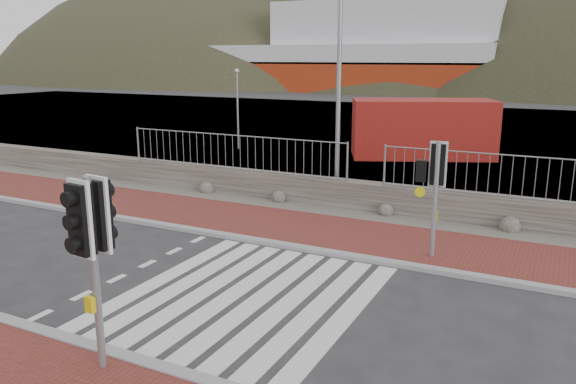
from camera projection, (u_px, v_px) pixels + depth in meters
The scene contains 16 objects.
ground at pixel (247, 296), 11.34m from camera, with size 220.00×220.00×0.00m, color #28282B.
sidewalk_far at pixel (332, 233), 15.24m from camera, with size 40.00×3.00×0.08m, color maroon.
kerb_near at pixel (148, 364), 8.73m from camera, with size 40.00×0.25×0.12m, color gray.
kerb_far at pixel (309, 249), 13.93m from camera, with size 40.00×0.25×0.12m, color gray.
zebra_crossing at pixel (247, 296), 11.34m from camera, with size 4.62×5.60×0.01m.
gravel_strip at pixel (357, 216), 16.98m from camera, with size 40.00×1.50×0.06m, color #59544C.
stone_wall at pixel (366, 196), 17.57m from camera, with size 40.00×0.60×0.90m, color #46403A.
railing at pixel (366, 154), 17.12m from camera, with size 18.07×0.07×1.22m.
quay at pixel (473, 133), 35.56m from camera, with size 120.00×40.00×0.50m, color #4C4C4F.
water at pixel (521, 98), 65.94m from camera, with size 220.00×50.00×0.05m, color #3F4C54.
ferry at pixel (342, 52), 79.80m from camera, with size 50.00×16.00×20.00m.
hills_backdrop at pixel (566, 234), 90.11m from camera, with size 254.00×90.00×100.00m.
traffic_signal_near at pixel (92, 234), 8.13m from camera, with size 0.47×0.31×3.07m.
traffic_signal_far at pixel (435, 174), 12.93m from camera, with size 0.69×0.29×2.84m.
streetlight at pixel (344, 51), 17.73m from camera, with size 1.84×0.25×8.68m.
shipping_container at pixel (422, 129), 26.81m from camera, with size 6.56×2.73×2.73m, color maroon.
Camera 1 is at (5.48, -9.03, 4.71)m, focal length 35.00 mm.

